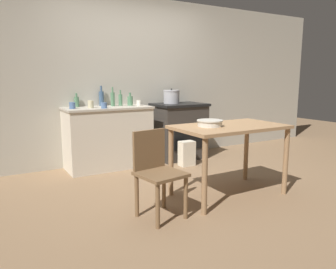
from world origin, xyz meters
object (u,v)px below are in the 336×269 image
(mixing_bowl_large, at_px, (210,123))
(bottle_center_left, at_px, (120,100))
(cup_right, at_px, (91,104))
(cup_far_right, at_px, (104,105))
(bottle_mid_left, at_px, (77,102))
(work_table, at_px, (229,135))
(stove, at_px, (179,131))
(flour_sack, at_px, (187,153))
(bottle_center, at_px, (101,98))
(bottle_left, at_px, (113,99))
(stock_pot, at_px, (171,97))
(cup_mid_right, at_px, (72,105))
(cup_center_right, at_px, (139,103))
(bottle_far_left, at_px, (130,101))
(chair, at_px, (157,170))

(mixing_bowl_large, relative_size, bottle_center_left, 1.20)
(cup_right, bearing_deg, cup_far_right, -48.66)
(bottle_mid_left, bearing_deg, work_table, -60.13)
(stove, bearing_deg, cup_far_right, -172.87)
(stove, relative_size, flour_sack, 2.40)
(flour_sack, distance_m, bottle_center, 1.52)
(bottle_left, bearing_deg, stock_pot, -2.94)
(stove, relative_size, bottle_left, 3.23)
(cup_mid_right, relative_size, cup_far_right, 1.10)
(bottle_center, distance_m, cup_center_right, 0.56)
(cup_center_right, distance_m, cup_far_right, 0.61)
(work_table, xyz_separation_m, bottle_left, (-0.65, 1.86, 0.32))
(stove, height_order, bottle_far_left, bottle_far_left)
(mixing_bowl_large, xyz_separation_m, cup_right, (-0.78, 1.70, 0.11))
(chair, height_order, cup_mid_right, cup_mid_right)
(cup_center_right, bearing_deg, cup_mid_right, 179.49)
(stock_pot, bearing_deg, cup_right, -177.18)
(bottle_center, bearing_deg, chair, -95.32)
(chair, distance_m, bottle_center, 2.18)
(chair, relative_size, mixing_bowl_large, 2.92)
(bottle_center, height_order, cup_far_right, bottle_center)
(flour_sack, distance_m, bottle_mid_left, 1.79)
(cup_mid_right, xyz_separation_m, cup_far_right, (0.39, -0.15, -0.00))
(chair, distance_m, bottle_far_left, 2.07)
(flour_sack, xyz_separation_m, bottle_mid_left, (-1.42, 0.73, 0.79))
(work_table, bearing_deg, stock_pot, 79.59)
(bottle_mid_left, xyz_separation_m, cup_far_right, (0.27, -0.41, -0.04))
(chair, xyz_separation_m, mixing_bowl_large, (0.73, 0.15, 0.39))
(chair, xyz_separation_m, bottle_center_left, (0.45, 1.97, 0.54))
(work_table, height_order, stock_pot, stock_pot)
(work_table, bearing_deg, bottle_left, 109.24)
(bottle_left, bearing_deg, bottle_mid_left, 164.78)
(chair, xyz_separation_m, cup_center_right, (0.69, 1.83, 0.49))
(mixing_bowl_large, height_order, bottle_mid_left, bottle_mid_left)
(flour_sack, xyz_separation_m, bottle_far_left, (-0.67, 0.55, 0.79))
(chair, relative_size, cup_far_right, 10.17)
(stove, relative_size, mixing_bowl_large, 3.19)
(bottle_mid_left, xyz_separation_m, cup_mid_right, (-0.13, -0.26, -0.03))
(bottle_center, distance_m, cup_far_right, 0.43)
(chair, height_order, mixing_bowl_large, mixing_bowl_large)
(cup_center_right, bearing_deg, cup_right, 178.99)
(bottle_far_left, height_order, cup_right, bottle_far_left)
(bottle_mid_left, height_order, cup_right, bottle_mid_left)
(bottle_left, distance_m, bottle_mid_left, 0.52)
(bottle_center, bearing_deg, cup_center_right, -28.14)
(stove, xyz_separation_m, cup_center_right, (-0.73, -0.02, 0.49))
(bottle_left, xyz_separation_m, cup_center_right, (0.37, -0.13, -0.07))
(stove, height_order, chair, stove)
(flour_sack, relative_size, mixing_bowl_large, 1.33)
(mixing_bowl_large, xyz_separation_m, bottle_center, (-0.54, 1.95, 0.18))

